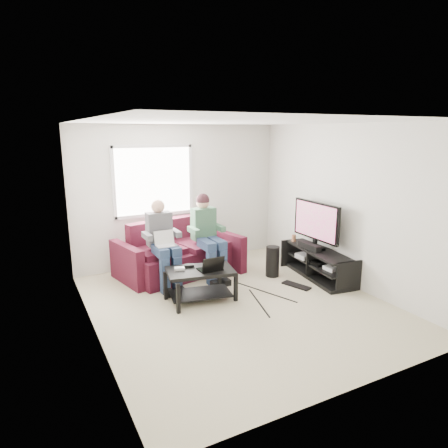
# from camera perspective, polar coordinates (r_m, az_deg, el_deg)

# --- Properties ---
(floor) EXTENTS (4.50, 4.50, 0.00)m
(floor) POSITION_cam_1_polar(r_m,az_deg,el_deg) (5.97, 1.99, -11.38)
(floor) COLOR #B1A98A
(floor) RESTS_ON ground
(ceiling) EXTENTS (4.50, 4.50, 0.00)m
(ceiling) POSITION_cam_1_polar(r_m,az_deg,el_deg) (5.43, 2.21, 14.45)
(ceiling) COLOR white
(ceiling) RESTS_ON wall_back
(wall_back) EXTENTS (4.50, 0.00, 4.50)m
(wall_back) POSITION_cam_1_polar(r_m,az_deg,el_deg) (7.56, -6.35, 4.10)
(wall_back) COLOR silver
(wall_back) RESTS_ON floor
(wall_front) EXTENTS (4.50, 0.00, 4.50)m
(wall_front) POSITION_cam_1_polar(r_m,az_deg,el_deg) (3.83, 18.96, -5.44)
(wall_front) COLOR silver
(wall_front) RESTS_ON floor
(wall_left) EXTENTS (0.00, 4.50, 4.50)m
(wall_left) POSITION_cam_1_polar(r_m,az_deg,el_deg) (4.91, -18.67, -1.39)
(wall_left) COLOR silver
(wall_left) RESTS_ON floor
(wall_right) EXTENTS (0.00, 4.50, 4.50)m
(wall_right) POSITION_cam_1_polar(r_m,az_deg,el_deg) (6.75, 17.05, 2.53)
(wall_right) COLOR silver
(wall_right) RESTS_ON floor
(window) EXTENTS (1.48, 0.04, 1.28)m
(window) POSITION_cam_1_polar(r_m,az_deg,el_deg) (7.34, -10.01, 6.08)
(window) COLOR white
(window) RESTS_ON wall_back
(sofa) EXTENTS (2.20, 1.29, 0.94)m
(sofa) POSITION_cam_1_polar(r_m,az_deg,el_deg) (7.09, -6.55, -4.46)
(sofa) COLOR #44111F
(sofa) RESTS_ON floor
(person_left) EXTENTS (0.40, 0.71, 1.40)m
(person_left) POSITION_cam_1_polar(r_m,az_deg,el_deg) (6.50, -8.76, -2.17)
(person_left) COLOR navy
(person_left) RESTS_ON sofa
(person_right) EXTENTS (0.40, 0.71, 1.44)m
(person_right) POSITION_cam_1_polar(r_m,az_deg,el_deg) (6.79, -2.44, -0.85)
(person_right) COLOR navy
(person_right) RESTS_ON sofa
(laptop_silver) EXTENTS (0.35, 0.27, 0.24)m
(laptop_silver) POSITION_cam_1_polar(r_m,az_deg,el_deg) (6.36, -8.30, -2.59)
(laptop_silver) COLOR silver
(laptop_silver) RESTS_ON person_left
(coffee_table) EXTENTS (1.07, 0.77, 0.49)m
(coffee_table) POSITION_cam_1_polar(r_m,az_deg,el_deg) (5.97, -3.41, -7.64)
(coffee_table) COLOR black
(coffee_table) RESTS_ON floor
(laptop_black) EXTENTS (0.36, 0.28, 0.24)m
(laptop_black) POSITION_cam_1_polar(r_m,az_deg,el_deg) (5.87, -2.05, -5.45)
(laptop_black) COLOR black
(laptop_black) RESTS_ON coffee_table
(controller_a) EXTENTS (0.16, 0.12, 0.04)m
(controller_a) POSITION_cam_1_polar(r_m,az_deg,el_deg) (5.93, -6.39, -6.36)
(controller_a) COLOR silver
(controller_a) RESTS_ON coffee_table
(controller_b) EXTENTS (0.16, 0.13, 0.04)m
(controller_b) POSITION_cam_1_polar(r_m,az_deg,el_deg) (6.04, -5.00, -5.95)
(controller_b) COLOR black
(controller_b) RESTS_ON coffee_table
(controller_c) EXTENTS (0.15, 0.11, 0.04)m
(controller_c) POSITION_cam_1_polar(r_m,az_deg,el_deg) (6.17, -1.45, -5.49)
(controller_c) COLOR gray
(controller_c) RESTS_ON coffee_table
(tv_stand) EXTENTS (0.66, 1.56, 0.50)m
(tv_stand) POSITION_cam_1_polar(r_m,az_deg,el_deg) (7.10, 13.23, -5.71)
(tv_stand) COLOR black
(tv_stand) RESTS_ON floor
(tv) EXTENTS (0.12, 1.10, 0.81)m
(tv) POSITION_cam_1_polar(r_m,az_deg,el_deg) (6.98, 13.00, 0.25)
(tv) COLOR black
(tv) RESTS_ON tv_stand
(soundbar) EXTENTS (0.12, 0.50, 0.10)m
(soundbar) POSITION_cam_1_polar(r_m,az_deg,el_deg) (7.01, 12.10, -3.12)
(soundbar) COLOR black
(soundbar) RESTS_ON tv_stand
(drink_cup) EXTENTS (0.08, 0.08, 0.12)m
(drink_cup) POSITION_cam_1_polar(r_m,az_deg,el_deg) (7.44, 9.94, -1.98)
(drink_cup) COLOR #986141
(drink_cup) RESTS_ON tv_stand
(console_white) EXTENTS (0.30, 0.22, 0.06)m
(console_white) POSITION_cam_1_polar(r_m,az_deg,el_deg) (6.80, 15.46, -6.06)
(console_white) COLOR silver
(console_white) RESTS_ON tv_stand
(console_grey) EXTENTS (0.34, 0.26, 0.08)m
(console_grey) POSITION_cam_1_polar(r_m,az_deg,el_deg) (7.30, 11.74, -4.46)
(console_grey) COLOR gray
(console_grey) RESTS_ON tv_stand
(console_black) EXTENTS (0.38, 0.30, 0.07)m
(console_black) POSITION_cam_1_polar(r_m,az_deg,el_deg) (7.04, 13.53, -5.23)
(console_black) COLOR black
(console_black) RESTS_ON tv_stand
(subwoofer) EXTENTS (0.23, 0.23, 0.53)m
(subwoofer) POSITION_cam_1_polar(r_m,az_deg,el_deg) (7.02, 6.95, -5.33)
(subwoofer) COLOR black
(subwoofer) RESTS_ON floor
(keyboard_floor) EXTENTS (0.31, 0.51, 0.03)m
(keyboard_floor) POSITION_cam_1_polar(r_m,az_deg,el_deg) (6.70, 10.29, -8.64)
(keyboard_floor) COLOR black
(keyboard_floor) RESTS_ON floor
(end_table) EXTENTS (0.33, 0.33, 0.59)m
(end_table) POSITION_cam_1_polar(r_m,az_deg,el_deg) (7.86, -0.74, -3.20)
(end_table) COLOR black
(end_table) RESTS_ON floor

